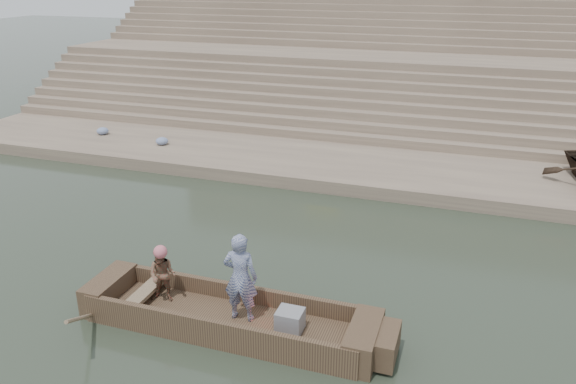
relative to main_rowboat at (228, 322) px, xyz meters
The scene contains 11 objects.
ground 1.56m from the main_rowboat, 41.48° to the left, with size 120.00×120.00×0.00m, color #283225.
lower_landing 9.10m from the main_rowboat, 82.66° to the left, with size 32.00×4.00×0.40m, color gray.
mid_landing 16.62m from the main_rowboat, 85.97° to the left, with size 32.00×3.00×2.80m, color gray.
upper_landing 23.69m from the main_rowboat, 87.17° to the left, with size 32.00×3.00×5.20m, color gray.
ghat_steps 18.33m from the main_rowboat, 86.35° to the left, with size 32.00×11.00×5.20m.
main_rowboat is the anchor object (origin of this frame).
rowboat_trim 0.29m from the main_rowboat, ahead, with size 6.04×2.63×1.78m.
standing_man 1.01m from the main_rowboat, 15.16° to the left, with size 0.63×0.41×1.72m, color navy.
rowing_man 1.56m from the main_rowboat, behind, with size 0.54×0.42×1.11m, color #226745.
television 1.25m from the main_rowboat, ahead, with size 0.46×0.42×0.40m.
cloth_bundles 9.21m from the main_rowboat, 102.48° to the left, with size 19.69×0.90×0.26m.
Camera 1 is at (2.71, -8.98, 6.21)m, focal length 34.98 mm.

